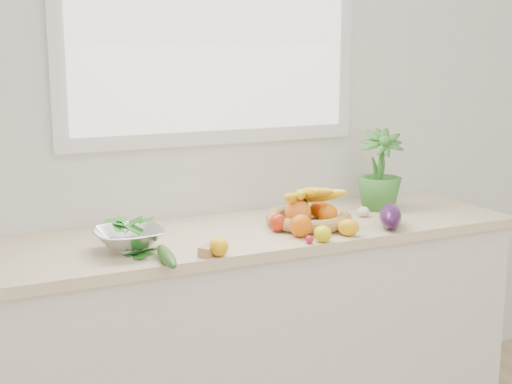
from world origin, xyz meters
name	(u,v)px	position (x,y,z in m)	size (l,w,h in m)	color
back_wall	(212,108)	(0.00, 2.25, 1.35)	(4.50, 0.02, 2.70)	white
counter_cabinet	(243,343)	(0.00, 1.95, 0.43)	(2.20, 0.58, 0.86)	silver
countertop	(242,235)	(0.00, 1.95, 0.88)	(2.24, 0.62, 0.04)	beige
window_frame	(212,8)	(0.00, 2.23, 1.75)	(1.30, 0.03, 1.10)	white
window_pane	(214,7)	(0.00, 2.21, 1.75)	(1.18, 0.01, 0.98)	white
orange_loose	(301,226)	(0.16, 1.76, 0.94)	(0.09, 0.09, 0.09)	#D85D06
lemon_a	(219,247)	(-0.21, 1.67, 0.93)	(0.07, 0.08, 0.07)	#F5B20D
lemon_b	(323,234)	(0.20, 1.67, 0.93)	(0.06, 0.08, 0.06)	yellow
lemon_c	(348,227)	(0.33, 1.70, 0.93)	(0.07, 0.08, 0.07)	#F7AE0D
apple	(278,223)	(0.11, 1.87, 0.94)	(0.07, 0.07, 0.07)	red
ginger	(211,249)	(-0.23, 1.70, 0.92)	(0.11, 0.04, 0.03)	tan
garlic_a	(305,222)	(0.25, 1.89, 0.92)	(0.05, 0.05, 0.04)	white
garlic_b	(363,212)	(0.55, 1.93, 0.92)	(0.05, 0.05, 0.04)	white
garlic_c	(339,217)	(0.40, 1.88, 0.92)	(0.06, 0.06, 0.05)	beige
eggplant	(390,216)	(0.54, 1.74, 0.95)	(0.09, 0.23, 0.09)	#31103C
cucumber	(167,256)	(-0.40, 1.67, 0.92)	(0.04, 0.24, 0.04)	#185218
radish	(309,240)	(0.14, 1.67, 0.92)	(0.03, 0.03, 0.03)	#B91738
potted_herb	(380,169)	(0.69, 2.03, 1.08)	(0.19, 0.19, 0.35)	#367B2C
fruit_basket	(308,213)	(0.27, 1.91, 0.95)	(0.39, 0.39, 0.18)	#AA8C4B
colander_with_spinach	(128,234)	(-0.48, 1.86, 0.96)	(0.25, 0.25, 0.12)	silver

